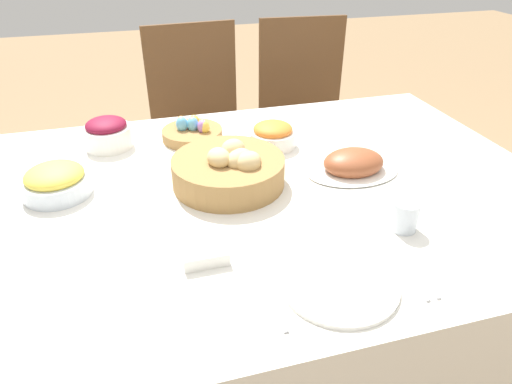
% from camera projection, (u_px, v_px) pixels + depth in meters
% --- Properties ---
extents(ground_plane, '(12.00, 12.00, 0.00)m').
position_uv_depth(ground_plane, '(257.00, 364.00, 1.68)').
color(ground_plane, '#937551').
extents(dining_table, '(1.69, 1.18, 0.76)m').
position_uv_depth(dining_table, '(257.00, 287.00, 1.48)').
color(dining_table, silver).
rests_on(dining_table, ground).
extents(chair_far_right, '(0.45, 0.45, 1.01)m').
position_uv_depth(chair_far_right, '(305.00, 122.00, 2.26)').
color(chair_far_right, brown).
rests_on(chair_far_right, ground).
extents(chair_far_center, '(0.45, 0.45, 1.01)m').
position_uv_depth(chair_far_center, '(201.00, 134.00, 2.14)').
color(chair_far_center, brown).
rests_on(chair_far_center, ground).
extents(bread_basket, '(0.32, 0.32, 0.13)m').
position_uv_depth(bread_basket, '(230.00, 169.00, 1.27)').
color(bread_basket, '#9E7542').
rests_on(bread_basket, dining_table).
extents(egg_basket, '(0.20, 0.20, 0.08)m').
position_uv_depth(egg_basket, '(192.00, 132.00, 1.55)').
color(egg_basket, '#9E7542').
rests_on(egg_basket, dining_table).
extents(ham_platter, '(0.28, 0.20, 0.08)m').
position_uv_depth(ham_platter, '(353.00, 164.00, 1.35)').
color(ham_platter, white).
rests_on(ham_platter, dining_table).
extents(pineapple_bowl, '(0.18, 0.18, 0.09)m').
position_uv_depth(pineapple_bowl, '(56.00, 181.00, 1.23)').
color(pineapple_bowl, silver).
rests_on(pineapple_bowl, dining_table).
extents(carrot_bowl, '(0.15, 0.15, 0.08)m').
position_uv_depth(carrot_bowl, '(273.00, 135.00, 1.50)').
color(carrot_bowl, white).
rests_on(carrot_bowl, dining_table).
extents(beet_salad_bowl, '(0.15, 0.15, 0.10)m').
position_uv_depth(beet_salad_bowl, '(107.00, 133.00, 1.49)').
color(beet_salad_bowl, white).
rests_on(beet_salad_bowl, dining_table).
extents(dinner_plate, '(0.25, 0.25, 0.01)m').
position_uv_depth(dinner_plate, '(339.00, 283.00, 0.94)').
color(dinner_plate, white).
rests_on(dinner_plate, dining_table).
extents(fork, '(0.02, 0.18, 0.00)m').
position_uv_depth(fork, '(270.00, 298.00, 0.91)').
color(fork, silver).
rests_on(fork, dining_table).
extents(knife, '(0.02, 0.18, 0.00)m').
position_uv_depth(knife, '(402.00, 271.00, 0.98)').
color(knife, silver).
rests_on(knife, dining_table).
extents(spoon, '(0.02, 0.18, 0.00)m').
position_uv_depth(spoon, '(415.00, 269.00, 0.98)').
color(spoon, silver).
rests_on(spoon, dining_table).
extents(drinking_cup, '(0.06, 0.06, 0.08)m').
position_uv_depth(drinking_cup, '(405.00, 216.00, 1.09)').
color(drinking_cup, silver).
rests_on(drinking_cup, dining_table).
extents(butter_dish, '(0.10, 0.06, 0.03)m').
position_uv_depth(butter_dish, '(205.00, 255.00, 1.00)').
color(butter_dish, white).
rests_on(butter_dish, dining_table).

